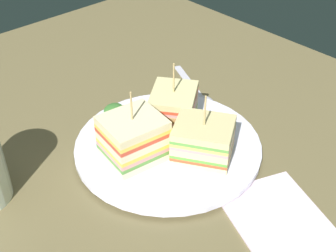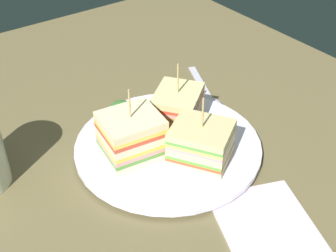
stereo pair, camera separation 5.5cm
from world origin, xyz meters
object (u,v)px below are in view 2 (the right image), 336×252
sandwich_wedge_2 (201,143)px  napkin (269,228)px  plate (168,147)px  chip_pile (162,135)px  sandwich_wedge_0 (177,108)px  sandwich_wedge_1 (132,136)px  spoon (210,98)px

sandwich_wedge_2 → napkin: size_ratio=0.72×
plate → napkin: 18.28cm
plate → chip_pile: (0.99, 0.25, 1.51)cm
sandwich_wedge_0 → napkin: 22.04cm
sandwich_wedge_1 → chip_pile: size_ratio=1.36×
sandwich_wedge_0 → chip_pile: bearing=-9.4°
plate → sandwich_wedge_2: size_ratio=2.61×
sandwich_wedge_1 → chip_pile: sandwich_wedge_1 is taller
sandwich_wedge_0 → sandwich_wedge_1: sandwich_wedge_1 is taller
napkin → chip_pile: bearing=3.8°
plate → sandwich_wedge_0: (3.26, -4.07, 3.13)cm
sandwich_wedge_0 → sandwich_wedge_2: size_ratio=0.98×
plate → chip_pile: bearing=14.4°
sandwich_wedge_1 → napkin: bearing=-64.7°
sandwich_wedge_0 → spoon: (3.27, -9.19, -3.62)cm
spoon → plate: bearing=-40.8°
sandwich_wedge_0 → sandwich_wedge_1: 9.45cm
plate → sandwich_wedge_2: sandwich_wedge_2 is taller
sandwich_wedge_1 → spoon: 19.60cm
sandwich_wedge_0 → napkin: (-21.51, 3.04, -3.77)cm
plate → sandwich_wedge_2: bearing=-161.6°
sandwich_wedge_0 → spoon: bearing=162.5°
sandwich_wedge_0 → chip_pile: size_ratio=1.30×
spoon → napkin: spoon is taller
sandwich_wedge_0 → sandwich_wedge_2: (-8.21, 2.43, -0.02)cm
sandwich_wedge_1 → chip_pile: 5.29cm
plate → chip_pile: size_ratio=3.45×
plate → napkin: size_ratio=1.87×
sandwich_wedge_1 → spoon: (5.49, -18.37, -4.09)cm
napkin → spoon: bearing=-26.3°
plate → spoon: bearing=-63.8°
plate → sandwich_wedge_0: sandwich_wedge_0 is taller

